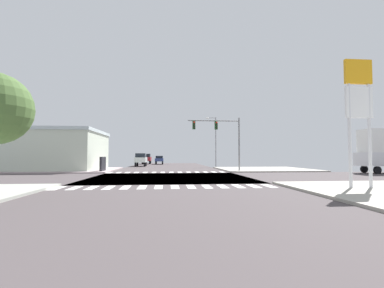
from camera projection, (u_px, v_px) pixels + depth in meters
ground at (170, 178)px, 23.78m from camera, size 90.00×90.00×0.05m
sidewalk_corner_ne at (263, 169)px, 36.92m from camera, size 12.00×12.00×0.14m
sidewalk_corner_nw at (68, 170)px, 34.53m from camera, size 12.00×12.00×0.14m
crosswalk_near at (167, 187)px, 16.50m from camera, size 13.50×2.00×0.01m
crosswalk_far at (167, 172)px, 31.02m from camera, size 13.50×2.00×0.01m
traffic_signal_mast at (219, 132)px, 32.14m from camera, size 6.35×0.55×6.54m
gas_station_sign at (359, 100)px, 15.21m from camera, size 1.60×0.20×7.43m
street_lamp at (214, 137)px, 45.08m from camera, size 1.78×0.32×8.41m
bank_building at (45, 150)px, 35.32m from camera, size 15.78×11.27×5.31m
sedan_farside_1 at (159, 159)px, 59.40m from camera, size 1.80×4.30×1.88m
suv_crossing_1 at (141, 159)px, 48.51m from camera, size 1.96×4.60×2.34m
pickup_queued_1 at (147, 158)px, 61.76m from camera, size 2.00×5.10×2.35m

